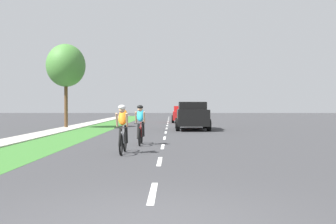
{
  "coord_description": "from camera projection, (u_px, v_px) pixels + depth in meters",
  "views": [
    {
      "loc": [
        0.33,
        -5.05,
        1.55
      ],
      "look_at": [
        0.08,
        23.22,
        1.1
      ],
      "focal_mm": 42.57,
      "sensor_mm": 36.0,
      "label": 1
    }
  ],
  "objects": [
    {
      "name": "ground_plane",
      "position": [
        166.0,
        130.0,
        25.07
      ],
      "size": [
        120.0,
        120.0,
        0.0
      ],
      "primitive_type": "plane",
      "color": "#38383A"
    },
    {
      "name": "sidewalk_concrete",
      "position": [
        61.0,
        130.0,
        25.13
      ],
      "size": [
        1.41,
        70.0,
        0.1
      ],
      "primitive_type": "cube",
      "color": "#B2ADA3",
      "rests_on": "ground_plane"
    },
    {
      "name": "cyclist_lead",
      "position": [
        123.0,
        129.0,
        12.88
      ],
      "size": [
        0.42,
        1.72,
        1.58
      ],
      "color": "black",
      "rests_on": "ground_plane"
    },
    {
      "name": "sedan_red",
      "position": [
        182.0,
        114.0,
        36.98
      ],
      "size": [
        1.98,
        4.3,
        1.52
      ],
      "color": "red",
      "rests_on": "ground_plane"
    },
    {
      "name": "cyclist_trailing",
      "position": [
        141.0,
        124.0,
        15.75
      ],
      "size": [
        0.42,
        1.72,
        1.58
      ],
      "color": "black",
      "rests_on": "ground_plane"
    },
    {
      "name": "suv_black",
      "position": [
        192.0,
        115.0,
        25.76
      ],
      "size": [
        2.15,
        4.7,
        1.79
      ],
      "color": "black",
      "rests_on": "ground_plane"
    },
    {
      "name": "lane_markings_center",
      "position": [
        167.0,
        127.0,
        29.07
      ],
      "size": [
        0.12,
        53.8,
        0.01
      ],
      "color": "white",
      "rests_on": "ground_plane"
    },
    {
      "name": "street_tree_near",
      "position": [
        66.0,
        66.0,
        27.69
      ],
      "size": [
        2.7,
        2.7,
        5.84
      ],
      "color": "brown",
      "rests_on": "ground_plane"
    },
    {
      "name": "grass_verge",
      "position": [
        91.0,
        130.0,
        25.11
      ],
      "size": [
        2.45,
        70.0,
        0.01
      ],
      "primitive_type": "cube",
      "color": "#38722D",
      "rests_on": "ground_plane"
    }
  ]
}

